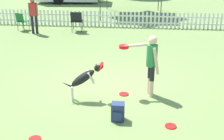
{
  "coord_description": "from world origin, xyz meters",
  "views": [
    {
      "loc": [
        0.85,
        -8.06,
        3.68
      ],
      "look_at": [
        0.14,
        -0.8,
        0.77
      ],
      "focal_mm": 50.0,
      "sensor_mm": 36.0,
      "label": 1
    }
  ],
  "objects": [
    {
      "name": "folding_chair_center",
      "position": [
        -2.13,
        5.72,
        0.56
      ],
      "size": [
        0.54,
        0.56,
        0.93
      ],
      "rotation": [
        0.0,
        0.0,
        3.19
      ],
      "color": "#333338",
      "rests_on": "ground_plane"
    },
    {
      "name": "handler_person",
      "position": [
        1.08,
        -0.55,
        1.01
      ],
      "size": [
        1.05,
        0.46,
        1.62
      ],
      "rotation": [
        0.0,
        0.0,
        -4.46
      ],
      "color": "beige",
      "rests_on": "ground_plane"
    },
    {
      "name": "frisbee_near_handler",
      "position": [
        0.43,
        -0.6,
        0.01
      ],
      "size": [
        0.25,
        0.25,
        0.02
      ],
      "color": "red",
      "rests_on": "ground_plane"
    },
    {
      "name": "frisbee_midfield",
      "position": [
        -1.25,
        -2.85,
        0.01
      ],
      "size": [
        0.25,
        0.25,
        0.02
      ],
      "color": "red",
      "rests_on": "ground_plane"
    },
    {
      "name": "frisbee_near_dog",
      "position": [
        1.55,
        -2.08,
        0.01
      ],
      "size": [
        0.25,
        0.25,
        0.02
      ],
      "color": "red",
      "rests_on": "ground_plane"
    },
    {
      "name": "picket_fence",
      "position": [
        -0.0,
        6.81,
        0.38
      ],
      "size": [
        18.57,
        0.04,
        0.76
      ],
      "color": "white",
      "rests_on": "ground_plane"
    },
    {
      "name": "leaping_dog",
      "position": [
        -0.53,
        -0.98,
        0.62
      ],
      "size": [
        1.1,
        0.46,
        1.0
      ],
      "rotation": [
        0.0,
        0.0,
        -1.32
      ],
      "color": "black",
      "rests_on": "ground_plane"
    },
    {
      "name": "spectator_standing",
      "position": [
        -3.94,
        5.22,
        0.97
      ],
      "size": [
        0.41,
        0.27,
        1.61
      ],
      "rotation": [
        0.0,
        0.0,
        3.28
      ],
      "color": "black",
      "rests_on": "ground_plane"
    },
    {
      "name": "ground_plane",
      "position": [
        0.0,
        0.0,
        0.0
      ],
      "size": [
        240.0,
        240.0,
        0.0
      ],
      "primitive_type": "plane",
      "color": "olive"
    },
    {
      "name": "backpack_on_grass",
      "position": [
        0.38,
        -1.92,
        0.21
      ],
      "size": [
        0.29,
        0.27,
        0.42
      ],
      "color": "navy",
      "rests_on": "ground_plane"
    },
    {
      "name": "folding_chair_blue_left",
      "position": [
        -4.72,
        5.68,
        0.5
      ],
      "size": [
        0.55,
        0.56,
        0.84
      ],
      "rotation": [
        0.0,
        0.0,
        2.81
      ],
      "color": "#333338",
      "rests_on": "ground_plane"
    }
  ]
}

